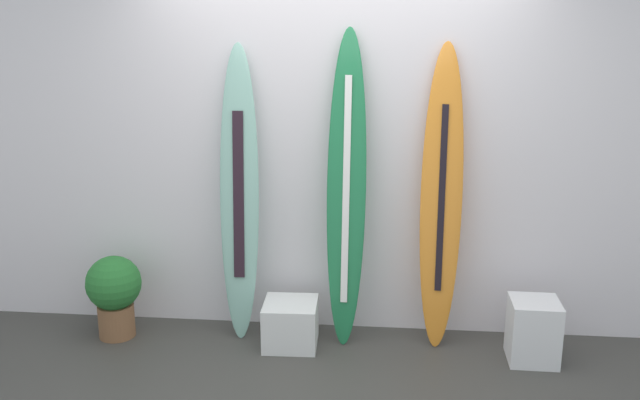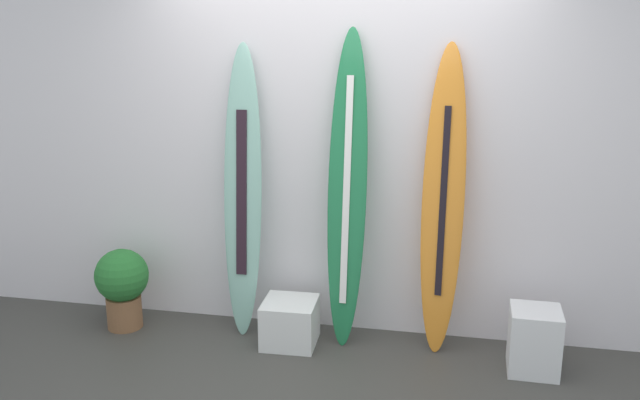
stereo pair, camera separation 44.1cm
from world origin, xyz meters
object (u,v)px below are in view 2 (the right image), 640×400
at_px(surfboard_seafoam, 243,193).
at_px(surfboard_emerald, 347,191).
at_px(display_block_center, 290,322).
at_px(potted_plant, 122,283).
at_px(display_block_left, 534,341).
at_px(surfboard_sunset, 443,204).

relative_size(surfboard_seafoam, surfboard_emerald, 0.95).
distance_m(surfboard_seafoam, display_block_center, 0.92).
bearing_deg(surfboard_seafoam, potted_plant, -170.42).
distance_m(surfboard_emerald, display_block_center, 0.96).
bearing_deg(display_block_left, surfboard_emerald, 170.12).
height_order(surfboard_emerald, surfboard_sunset, surfboard_emerald).
bearing_deg(potted_plant, display_block_center, -0.59).
bearing_deg(surfboard_sunset, potted_plant, -175.93).
relative_size(display_block_center, potted_plant, 0.63).
bearing_deg(surfboard_sunset, display_block_left, -21.14).
xyz_separation_m(surfboard_seafoam, surfboard_sunset, (1.32, 0.01, -0.01)).
xyz_separation_m(display_block_left, display_block_center, (-1.56, 0.06, -0.05)).
bearing_deg(display_block_center, display_block_left, -2.31).
bearing_deg(potted_plant, surfboard_emerald, 4.94).
relative_size(surfboard_emerald, display_block_left, 5.14).
distance_m(surfboard_seafoam, surfboard_sunset, 1.32).
distance_m(surfboard_sunset, potted_plant, 2.27).
distance_m(surfboard_sunset, display_block_center, 1.28).
bearing_deg(surfboard_seafoam, surfboard_emerald, -0.72).
height_order(surfboard_emerald, potted_plant, surfboard_emerald).
bearing_deg(display_block_center, surfboard_emerald, 22.55).
height_order(surfboard_seafoam, surfboard_emerald, surfboard_emerald).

